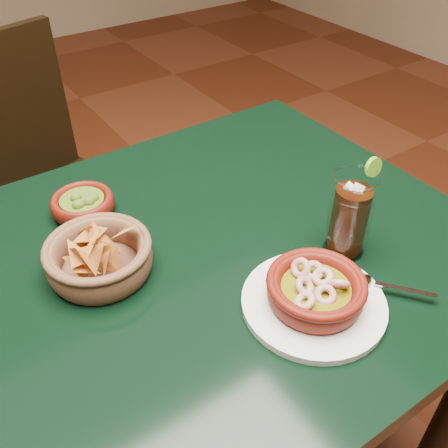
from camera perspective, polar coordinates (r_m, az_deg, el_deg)
dining_table at (r=0.90m, az=-8.23°, el=-10.40°), size 1.20×0.80×0.75m
dining_chair at (r=1.52m, az=-19.85°, el=3.58°), size 0.53×0.53×0.92m
shrimp_plate at (r=0.77m, az=10.40°, el=-7.74°), size 0.27×0.22×0.07m
chip_basket at (r=0.83m, az=-14.10°, el=-3.70°), size 0.21×0.21×0.11m
guacamole_ramekin at (r=0.97m, az=-15.83°, el=2.19°), size 0.14×0.14×0.05m
cola_drink at (r=0.85m, az=14.20°, el=0.96°), size 0.15×0.15×0.17m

